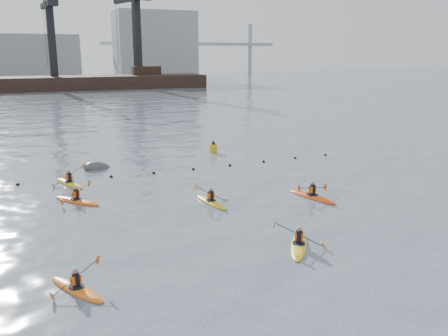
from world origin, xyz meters
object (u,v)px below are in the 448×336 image
Objects in this scene: kayaker_0 at (77,288)px; kayaker_1 at (299,245)px; kayaker_4 at (312,196)px; mooring_buoy at (97,168)px; kayaker_5 at (69,183)px; kayaker_2 at (76,200)px; nav_buoy at (213,148)px; kayaker_3 at (211,201)px.

kayaker_0 is 9.58m from kayaker_1.
kayaker_0 is 0.82× the size of kayaker_4.
kayaker_4 is 1.75× the size of mooring_buoy.
kayaker_2 is at bearing -110.07° from kayaker_5.
kayaker_4 is 2.94× the size of nav_buoy.
nav_buoy is at bearing 0.46° from kayaker_2.
kayaker_4 is at bearing -4.03° from kayaker_0.
kayaker_2 is (1.13, 11.01, 0.01)m from kayaker_0.
kayaker_5 is at bearing 153.63° from kayaker_1.
kayaker_1 is 1.52× the size of mooring_buoy.
kayaker_5 is (-13.12, 8.78, -0.00)m from kayaker_4.
kayaker_3 reaches higher than mooring_buoy.
kayaker_3 is at bearing -66.81° from mooring_buoy.
nav_buoy reaches higher than kayaker_4.
kayaker_0 is at bearing -100.31° from mooring_buoy.
kayaker_5 reaches higher than kayaker_2.
kayaker_3 reaches higher than kayaker_0.
kayaker_2 is at bearing -33.99° from kayaker_4.
kayaker_0 reaches higher than kayaker_4.
kayaker_2 is 4.18m from kayaker_5.
kayaker_1 is (9.57, 0.33, 0.01)m from kayaker_0.
kayaker_3 reaches higher than kayaker_5.
nav_buoy is at bearing -102.40° from kayaker_4.
kayaker_3 is 6.12m from kayaker_4.
kayaker_4 is at bearing -54.02° from kayaker_5.
kayaker_1 is at bearing -71.88° from mooring_buoy.
kayaker_3 is 2.66× the size of nav_buoy.
kayaker_0 is 11.35m from kayaker_3.
kayaker_0 is 0.91× the size of kayaker_3.
kayaker_3 is 10.31m from kayaker_5.
kayaker_4 reaches higher than mooring_buoy.
kayaker_1 is at bearing -89.21° from kayaker_3.
kayaker_5 is at bearing 124.85° from kayaker_3.
kayaker_0 is 19.32m from mooring_buoy.
kayaker_0 is 15.24m from kayaker_5.
kayaker_1 is 13.62m from kayaker_2.
kayaker_1 is at bearing -80.62° from kayaker_5.
kayaker_2 reaches higher than mooring_buoy.
mooring_buoy is (-4.81, 11.24, -0.10)m from kayaker_3.
kayaker_1 is 7.56m from kayaker_3.
kayaker_5 is (-7.15, 7.42, 0.01)m from kayaker_3.
kayaker_4 is at bearing 86.55° from kayaker_1.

